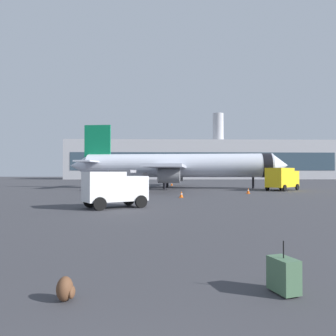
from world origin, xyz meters
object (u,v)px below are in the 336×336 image
cargo_van (115,188)px  safety_cone_outer (248,191)px  safety_cone_mid (127,185)px  fuel_truck (282,178)px  traveller_backpack (66,289)px  airplane_at_gate (177,166)px  rolling_suitcase (284,275)px  service_truck (128,179)px  safety_cone_near (181,194)px  safety_cone_far (172,184)px

cargo_van → safety_cone_outer: size_ratio=6.63×
safety_cone_mid → fuel_truck: bearing=-26.3°
safety_cone_outer → fuel_truck: bearing=45.1°
cargo_van → traveller_backpack: size_ratio=10.02×
traveller_backpack → cargo_van: bearing=94.6°
airplane_at_gate → rolling_suitcase: 45.43m
airplane_at_gate → service_truck: 11.29m
fuel_truck → safety_cone_near: 19.90m
cargo_van → safety_cone_near: size_ratio=7.42×
service_truck → safety_cone_far: (6.73, 19.01, -1.21)m
safety_cone_near → safety_cone_far: bearing=89.5°
safety_cone_mid → safety_cone_far: 10.09m
safety_cone_outer → rolling_suitcase: bearing=-104.6°
cargo_van → safety_cone_near: (5.47, 9.26, -1.13)m
fuel_truck → rolling_suitcase: (-15.00, -38.30, -1.38)m
service_truck → fuel_truck: 21.84m
service_truck → cargo_van: size_ratio=1.09×
cargo_van → traveller_backpack: 16.78m
safety_cone_mid → traveller_backpack: 50.12m
fuel_truck → safety_cone_near: bearing=-140.5°
service_truck → safety_cone_mid: 13.07m
airplane_at_gate → traveller_backpack: (-4.77, -45.57, -3.42)m
service_truck → safety_cone_outer: (14.95, -5.35, -1.25)m
safety_cone_mid → rolling_suitcase: 50.39m
airplane_at_gate → safety_cone_far: airplane_at_gate is taller
safety_cone_far → safety_cone_outer: bearing=-71.3°
service_truck → safety_cone_outer: bearing=-19.7°
airplane_at_gate → fuel_truck: bearing=-25.6°
fuel_truck → safety_cone_outer: size_ratio=8.24×
service_truck → safety_cone_far: 20.20m
traveller_backpack → safety_cone_near: bearing=80.9°
airplane_at_gate → safety_cone_far: 10.99m
safety_cone_mid → airplane_at_gate: bearing=-27.6°
fuel_truck → safety_cone_mid: bearing=153.7°
airplane_at_gate → service_truck: (-7.11, -8.52, -2.05)m
safety_cone_far → rolling_suitcase: 55.80m
safety_cone_near → traveller_backpack: bearing=-99.1°
service_truck → cargo_van: bearing=-87.2°
fuel_truck → safety_cone_far: bearing=130.7°
rolling_suitcase → safety_cone_far: bearing=90.1°
airplane_at_gate → cargo_van: 29.61m
safety_cone_mid → rolling_suitcase: bearing=-80.7°
airplane_at_gate → rolling_suitcase: (-0.32, -45.32, -3.27)m
airplane_at_gate → safety_cone_outer: (7.84, -13.88, -3.30)m
service_truck → traveller_backpack: size_ratio=10.89×
fuel_truck → safety_cone_mid: fuel_truck is taller
fuel_truck → traveller_backpack: size_ratio=12.44×
fuel_truck → safety_cone_outer: 9.78m
safety_cone_mid → safety_cone_far: bearing=37.0°
fuel_truck → traveller_backpack: bearing=-116.8°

